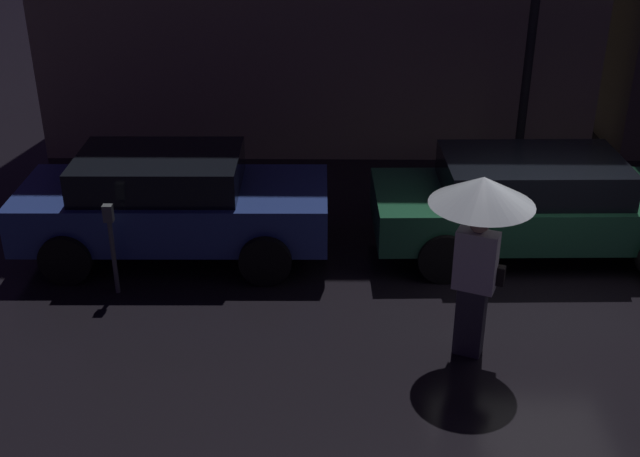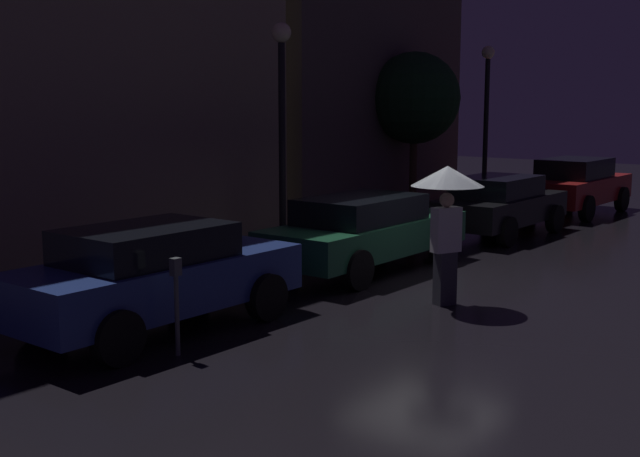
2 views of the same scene
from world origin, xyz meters
The scene contains 12 objects.
ground_plane centered at (0.00, 0.00, 0.00)m, with size 60.00×60.00×0.00m, color black.
building_facade_left centered at (-3.02, 6.50, 4.80)m, with size 9.90×3.00×9.59m.
building_facade_right centered at (6.16, 6.50, 4.78)m, with size 7.35×3.00×9.55m.
parked_car_blue centered at (-4.97, 1.34, 0.79)m, with size 4.24×1.91×1.48m.
parked_car_green centered at (0.11, 1.45, 0.76)m, with size 4.68×1.94×1.41m.
parked_car_black centered at (5.32, 1.32, 0.75)m, with size 4.19×1.89×1.42m.
parked_car_red centered at (10.21, 1.39, 0.82)m, with size 4.40×1.90×1.57m.
pedestrian_with_umbrella centered at (-1.20, -1.05, 1.73)m, with size 1.12×1.12×2.17m.
parking_meter centered at (-5.53, 0.24, 0.77)m, with size 0.12×0.10×1.24m.
street_lamp_near centered at (0.30, 3.68, 3.16)m, with size 0.40×0.40×4.71m.
street_lamp_far centered at (8.97, 3.62, 3.05)m, with size 0.37×0.37×4.71m.
street_tree centered at (6.54, 4.50, 3.23)m, with size 2.46×2.46×4.47m.
Camera 2 is at (-11.90, -7.24, 3.13)m, focal length 45.00 mm.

